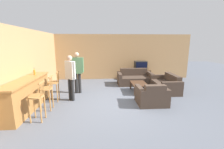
{
  "coord_description": "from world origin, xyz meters",
  "views": [
    {
      "loc": [
        -0.52,
        -5.03,
        2.06
      ],
      "look_at": [
        -0.12,
        0.85,
        0.85
      ],
      "focal_mm": 24.0,
      "sensor_mm": 36.0,
      "label": 1
    }
  ],
  "objects": [
    {
      "name": "armchair_near",
      "position": [
        1.18,
        -0.22,
        0.28
      ],
      "size": [
        0.99,
        0.9,
        0.77
      ],
      "color": "#423328",
      "rests_on": "ground_plane"
    },
    {
      "name": "loveseat_right",
      "position": [
        2.28,
        1.16,
        0.28
      ],
      "size": [
        0.87,
        1.51,
        0.75
      ],
      "color": "#423328",
      "rests_on": "ground_plane"
    },
    {
      "name": "wall_back",
      "position": [
        0.0,
        3.75,
        1.3
      ],
      "size": [
        9.4,
        0.08,
        2.6
      ],
      "color": "tan",
      "rests_on": "ground_plane"
    },
    {
      "name": "couch_far",
      "position": [
        1.16,
        2.42,
        0.28
      ],
      "size": [
        1.75,
        0.95,
        0.78
      ],
      "color": "#423328",
      "rests_on": "ground_plane"
    },
    {
      "name": "bar_chair_near",
      "position": [
        -2.27,
        -1.12,
        0.61
      ],
      "size": [
        0.41,
        0.41,
        1.09
      ],
      "color": "#B77F42",
      "rests_on": "ground_plane"
    },
    {
      "name": "tv_unit",
      "position": [
        1.7,
        3.4,
        0.29
      ],
      "size": [
        1.09,
        0.54,
        0.58
      ],
      "color": "#513823",
      "rests_on": "ground_plane"
    },
    {
      "name": "person_by_counter",
      "position": [
        -1.66,
        0.34,
        0.95
      ],
      "size": [
        0.42,
        0.36,
        1.66
      ],
      "color": "black",
      "rests_on": "ground_plane"
    },
    {
      "name": "wall_left",
      "position": [
        -3.21,
        1.37,
        1.3
      ],
      "size": [
        0.08,
        8.75,
        2.6
      ],
      "color": "tan",
      "rests_on": "ground_plane"
    },
    {
      "name": "bar_chair_mid",
      "position": [
        -2.27,
        -0.43,
        0.61
      ],
      "size": [
        0.42,
        0.42,
        1.09
      ],
      "color": "#B77F42",
      "rests_on": "ground_plane"
    },
    {
      "name": "bar_chair_far",
      "position": [
        -2.27,
        0.31,
        0.61
      ],
      "size": [
        0.43,
        0.43,
        1.09
      ],
      "color": "#B77F42",
      "rests_on": "ground_plane"
    },
    {
      "name": "tv",
      "position": [
        1.7,
        3.39,
        0.83
      ],
      "size": [
        0.69,
        0.43,
        0.5
      ],
      "color": "black",
      "rests_on": "tv_unit"
    },
    {
      "name": "bar_counter",
      "position": [
        -2.87,
        -0.39,
        0.5
      ],
      "size": [
        0.55,
        2.42,
        1.0
      ],
      "color": "#A87038",
      "rests_on": "ground_plane"
    },
    {
      "name": "bottle",
      "position": [
        -2.89,
        0.3,
        1.1
      ],
      "size": [
        0.06,
        0.06,
        0.24
      ],
      "color": "#B27A23",
      "rests_on": "bar_counter"
    },
    {
      "name": "ground_plane",
      "position": [
        0.0,
        0.0,
        0.0
      ],
      "size": [
        24.0,
        24.0,
        0.0
      ],
      "primitive_type": "plane",
      "color": "#565B66"
    },
    {
      "name": "coffee_table",
      "position": [
        1.06,
        1.11,
        0.35
      ],
      "size": [
        0.63,
        1.02,
        0.4
      ],
      "color": "#472D1E",
      "rests_on": "ground_plane"
    },
    {
      "name": "person_by_window",
      "position": [
        -1.55,
        1.18,
        0.99
      ],
      "size": [
        0.54,
        0.19,
        1.73
      ],
      "color": "black",
      "rests_on": "ground_plane"
    }
  ]
}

